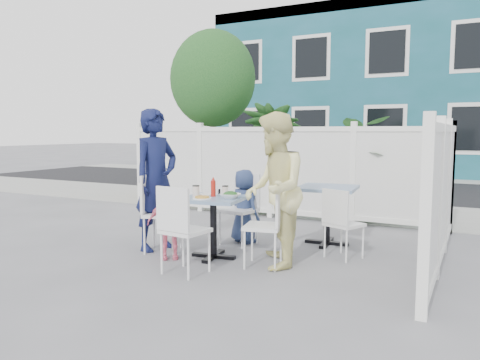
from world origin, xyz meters
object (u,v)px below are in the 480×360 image
at_px(main_table, 213,211).
at_px(woman, 274,190).
at_px(chair_left, 156,207).
at_px(chair_right, 270,219).
at_px(boy, 244,206).
at_px(utility_cabinet, 181,166).
at_px(man, 156,180).
at_px(spare_table, 327,200).
at_px(chair_back, 242,203).
at_px(chair_near, 180,224).
at_px(toddler, 169,223).

height_order(main_table, woman, woman).
bearing_deg(main_table, chair_left, -176.57).
relative_size(chair_right, boy, 0.93).
bearing_deg(utility_cabinet, man, -54.85).
relative_size(spare_table, chair_back, 0.86).
relative_size(chair_left, chair_near, 1.03).
bearing_deg(boy, spare_table, -134.03).
relative_size(utility_cabinet, boy, 1.39).
height_order(spare_table, boy, boy).
xyz_separation_m(spare_table, chair_right, (-0.26, -1.31, -0.07)).
relative_size(chair_left, chair_back, 1.03).
bearing_deg(boy, chair_right, 155.58).
bearing_deg(chair_right, boy, 28.76).
relative_size(utility_cabinet, chair_right, 1.50).
height_order(utility_cabinet, woman, woman).
distance_m(chair_left, toddler, 0.44).
height_order(chair_left, chair_back, chair_left).
bearing_deg(woman, chair_near, -68.47).
bearing_deg(chair_right, man, 75.57).
bearing_deg(chair_right, utility_cabinet, 31.57).
height_order(main_table, toddler, toddler).
distance_m(chair_right, man, 1.67).
bearing_deg(woman, spare_table, 146.12).
distance_m(man, toddler, 0.70).
xyz_separation_m(chair_right, chair_back, (-0.80, 0.87, 0.01)).
bearing_deg(chair_left, main_table, 73.85).
bearing_deg(chair_back, chair_near, 101.49).
bearing_deg(chair_near, chair_back, 99.45).
height_order(main_table, chair_right, chair_right).
distance_m(chair_left, woman, 1.63).
height_order(utility_cabinet, boy, utility_cabinet).
distance_m(utility_cabinet, chair_near, 6.17).
height_order(woman, boy, woman).
bearing_deg(chair_near, main_table, 99.33).
relative_size(chair_near, man, 0.53).
height_order(chair_left, boy, boy).
height_order(spare_table, woman, woman).
bearing_deg(main_table, chair_right, -2.09).
height_order(chair_right, woman, woman).
relative_size(spare_table, man, 0.45).
bearing_deg(woman, chair_right, -63.53).
xyz_separation_m(main_table, chair_near, (0.03, -0.75, -0.02)).
relative_size(main_table, man, 0.44).
xyz_separation_m(chair_near, boy, (-0.06, 1.63, -0.05)).
bearing_deg(chair_right, woman, -52.12).
bearing_deg(main_table, boy, 91.78).
distance_m(woman, toddler, 1.35).
bearing_deg(woman, man, -114.61).
bearing_deg(toddler, chair_near, -78.78).
height_order(man, toddler, man).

